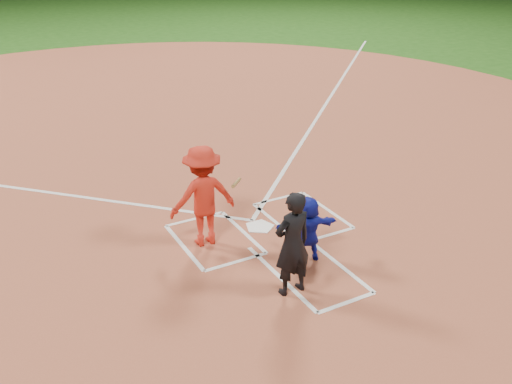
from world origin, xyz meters
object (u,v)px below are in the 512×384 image
batter_at_plate (203,196)px  catcher (308,229)px  home_plate (260,227)px  umpire (293,244)px

batter_at_plate → catcher: bearing=-46.3°
home_plate → catcher: bearing=96.8°
batter_at_plate → umpire: bearing=-74.8°
home_plate → batter_at_plate: size_ratio=0.32×
umpire → home_plate: bearing=-108.9°
catcher → batter_at_plate: 1.97m
catcher → batter_at_plate: (-1.34, 1.40, 0.35)m
catcher → umpire: (-0.77, -0.70, 0.28)m
catcher → umpire: size_ratio=0.68×
home_plate → catcher: (0.17, -1.42, 0.59)m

